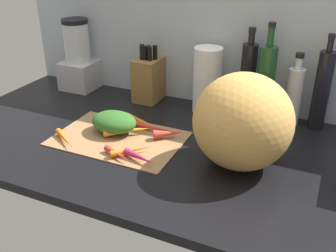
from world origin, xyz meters
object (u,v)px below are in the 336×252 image
Objects in this scene: carrot_2 at (117,154)px; carrot_3 at (141,121)px; carrot_7 at (168,133)px; carrot_6 at (140,157)px; carrot_1 at (154,128)px; blender_appliance at (79,59)px; bottle_2 at (294,95)px; winter_squash at (243,122)px; bottle_0 at (248,80)px; carrot_0 at (131,150)px; knife_block at (149,78)px; carrot_4 at (128,130)px; carrot_5 at (64,138)px; bottle_3 at (322,90)px; paper_towel_roll at (207,80)px; bottle_1 at (265,85)px; cutting_board at (119,138)px.

carrot_3 is at bearing 99.47° from carrot_2.
carrot_6 is at bearing -95.48° from carrot_7.
blender_appliance is (-49.38, 25.83, 11.31)cm from carrot_1.
carrot_7 is 0.38× the size of bottle_2.
winter_squash is 35.63cm from bottle_0.
winter_squash is at bearing 15.99° from carrot_0.
knife_block is at bearing 0.48° from blender_appliance.
carrot_3 is at bearing -29.37° from blender_appliance.
carrot_7 is at bearing -21.35° from carrot_1.
carrot_2 is 15.01cm from carrot_4.
carrot_1 is 1.26× the size of carrot_5.
blender_appliance is at bearing 135.23° from carrot_2.
carrot_0 is 52.12cm from bottle_0.
bottle_0 is at bearing 1.36° from knife_block.
carrot_0 is 5.34cm from carrot_6.
carrot_7 is 0.30× the size of bottle_0.
carrot_7 is (1.65, 17.25, 0.23)cm from carrot_6.
blender_appliance is 100.32cm from bottle_3.
carrot_5 is 57.00cm from paper_towel_roll.
carrot_5 is 0.56× the size of knife_block.
carrot_7 is at bearing -97.74° from paper_towel_roll.
carrot_6 is 46.62cm from paper_towel_roll.
knife_block is at bearing 104.50° from carrot_4.
bottle_1 is (7.16, -3.90, 0.53)cm from bottle_0.
bottle_1 reaches higher than carrot_1.
carrot_5 is at bearing -144.98° from bottle_2.
cutting_board is at bearing -141.77° from bottle_1.
blender_appliance is at bearing 152.38° from carrot_1.
knife_block is at bearing -178.56° from bottle_3.
carrot_1 and carrot_2 have the same top height.
knife_block reaches higher than carrot_0.
carrot_1 is at bearing -132.88° from bottle_0.
bottle_0 is 1.26× the size of bottle_2.
carrot_7 is 0.35× the size of winter_squash.
winter_squash is at bearing 2.03° from cutting_board.
carrot_6 is at bearing -40.07° from blender_appliance.
knife_block is (-21.81, 28.67, 7.13)cm from carrot_7.
carrot_5 is at bearing -127.41° from paper_towel_roll.
carrot_1 is 1.45× the size of carrot_2.
carrot_4 reaches higher than carrot_0.
winter_squash is 31.00cm from bottle_1.
bottle_3 is (18.53, 35.60, 0.12)cm from winter_squash.
bottle_0 reaches higher than winter_squash.
carrot_6 is 32.40cm from winter_squash.
paper_towel_roll is (12.81, 45.96, 10.73)cm from carrot_2.
winter_squash is at bearing -105.66° from bottle_2.
bottle_0 is (24.82, 44.08, 12.57)cm from carrot_0.
paper_towel_roll is at bearing 123.71° from winter_squash.
carrot_3 reaches higher than carrot_7.
carrot_2 is 0.30× the size of bottle_1.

